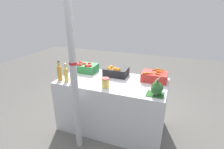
{
  "coord_description": "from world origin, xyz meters",
  "views": [
    {
      "loc": [
        0.86,
        -2.29,
        1.88
      ],
      "look_at": [
        0.0,
        0.0,
        0.93
      ],
      "focal_mm": 28.0,
      "sensor_mm": 36.0,
      "label": 1
    }
  ],
  "objects_px": {
    "juice_bottle_cloudy": "(72,75)",
    "pickle_jar": "(106,83)",
    "orange_crate": "(116,71)",
    "carrot_crate": "(155,76)",
    "sparrow_bird": "(158,80)",
    "juice_bottle_golden": "(66,74)",
    "support_pole": "(74,72)",
    "broccoli_pile": "(157,89)",
    "juice_bottle_amber": "(60,72)",
    "apple_crate": "(86,67)"
  },
  "relations": [
    {
      "from": "carrot_crate",
      "to": "pickle_jar",
      "type": "height_order",
      "value": "carrot_crate"
    },
    {
      "from": "orange_crate",
      "to": "juice_bottle_golden",
      "type": "distance_m",
      "value": 0.78
    },
    {
      "from": "apple_crate",
      "to": "broccoli_pile",
      "type": "xyz_separation_m",
      "value": [
        1.26,
        -0.46,
        0.01
      ]
    },
    {
      "from": "broccoli_pile",
      "to": "juice_bottle_amber",
      "type": "distance_m",
      "value": 1.44
    },
    {
      "from": "apple_crate",
      "to": "juice_bottle_cloudy",
      "type": "xyz_separation_m",
      "value": [
        0.05,
        -0.48,
        0.04
      ]
    },
    {
      "from": "juice_bottle_cloudy",
      "to": "pickle_jar",
      "type": "bearing_deg",
      "value": 0.63
    },
    {
      "from": "juice_bottle_golden",
      "to": "juice_bottle_cloudy",
      "type": "xyz_separation_m",
      "value": [
        0.11,
        -0.0,
        -0.0
      ]
    },
    {
      "from": "juice_bottle_golden",
      "to": "sparrow_bird",
      "type": "relative_size",
      "value": 2.15
    },
    {
      "from": "juice_bottle_amber",
      "to": "juice_bottle_golden",
      "type": "bearing_deg",
      "value": 0.0
    },
    {
      "from": "sparrow_bird",
      "to": "juice_bottle_golden",
      "type": "bearing_deg",
      "value": 110.23
    },
    {
      "from": "carrot_crate",
      "to": "broccoli_pile",
      "type": "xyz_separation_m",
      "value": [
        0.09,
        -0.47,
        0.02
      ]
    },
    {
      "from": "sparrow_bird",
      "to": "pickle_jar",
      "type": "bearing_deg",
      "value": 110.53
    },
    {
      "from": "orange_crate",
      "to": "juice_bottle_golden",
      "type": "relative_size",
      "value": 1.33
    },
    {
      "from": "carrot_crate",
      "to": "sparrow_bird",
      "type": "height_order",
      "value": "sparrow_bird"
    },
    {
      "from": "juice_bottle_amber",
      "to": "apple_crate",
      "type": "bearing_deg",
      "value": 69.59
    },
    {
      "from": "carrot_crate",
      "to": "sparrow_bird",
      "type": "distance_m",
      "value": 0.5
    },
    {
      "from": "orange_crate",
      "to": "carrot_crate",
      "type": "xyz_separation_m",
      "value": [
        0.62,
        0.01,
        -0.01
      ]
    },
    {
      "from": "juice_bottle_amber",
      "to": "sparrow_bird",
      "type": "height_order",
      "value": "juice_bottle_amber"
    },
    {
      "from": "sparrow_bird",
      "to": "support_pole",
      "type": "bearing_deg",
      "value": 127.98
    },
    {
      "from": "support_pole",
      "to": "juice_bottle_amber",
      "type": "relative_size",
      "value": 7.36
    },
    {
      "from": "juice_bottle_golden",
      "to": "sparrow_bird",
      "type": "distance_m",
      "value": 1.33
    },
    {
      "from": "support_pole",
      "to": "sparrow_bird",
      "type": "relative_size",
      "value": 17.2
    },
    {
      "from": "apple_crate",
      "to": "broccoli_pile",
      "type": "relative_size",
      "value": 1.71
    },
    {
      "from": "juice_bottle_cloudy",
      "to": "sparrow_bird",
      "type": "bearing_deg",
      "value": 0.93
    },
    {
      "from": "juice_bottle_cloudy",
      "to": "orange_crate",
      "type": "bearing_deg",
      "value": 43.78
    },
    {
      "from": "carrot_crate",
      "to": "juice_bottle_golden",
      "type": "distance_m",
      "value": 1.33
    },
    {
      "from": "support_pole",
      "to": "juice_bottle_cloudy",
      "type": "relative_size",
      "value": 8.06
    },
    {
      "from": "apple_crate",
      "to": "juice_bottle_cloudy",
      "type": "bearing_deg",
      "value": -84.49
    },
    {
      "from": "juice_bottle_amber",
      "to": "juice_bottle_cloudy",
      "type": "height_order",
      "value": "juice_bottle_amber"
    },
    {
      "from": "orange_crate",
      "to": "pickle_jar",
      "type": "xyz_separation_m",
      "value": [
        0.02,
        -0.48,
        -0.0
      ]
    },
    {
      "from": "juice_bottle_amber",
      "to": "juice_bottle_golden",
      "type": "distance_m",
      "value": 0.12
    },
    {
      "from": "juice_bottle_golden",
      "to": "pickle_jar",
      "type": "relative_size",
      "value": 2.02
    },
    {
      "from": "broccoli_pile",
      "to": "pickle_jar",
      "type": "xyz_separation_m",
      "value": [
        -0.69,
        -0.02,
        -0.02
      ]
    },
    {
      "from": "carrot_crate",
      "to": "broccoli_pile",
      "type": "height_order",
      "value": "broccoli_pile"
    },
    {
      "from": "support_pole",
      "to": "carrot_crate",
      "type": "height_order",
      "value": "support_pole"
    },
    {
      "from": "broccoli_pile",
      "to": "sparrow_bird",
      "type": "height_order",
      "value": "sparrow_bird"
    },
    {
      "from": "apple_crate",
      "to": "carrot_crate",
      "type": "bearing_deg",
      "value": 0.5
    },
    {
      "from": "orange_crate",
      "to": "carrot_crate",
      "type": "relative_size",
      "value": 1.0
    },
    {
      "from": "support_pole",
      "to": "pickle_jar",
      "type": "xyz_separation_m",
      "value": [
        0.29,
        0.32,
        -0.23
      ]
    },
    {
      "from": "support_pole",
      "to": "juice_bottle_cloudy",
      "type": "xyz_separation_m",
      "value": [
        -0.23,
        0.31,
        -0.19
      ]
    },
    {
      "from": "support_pole",
      "to": "juice_bottle_amber",
      "type": "xyz_separation_m",
      "value": [
        -0.46,
        0.31,
        -0.17
      ]
    },
    {
      "from": "orange_crate",
      "to": "carrot_crate",
      "type": "height_order",
      "value": "orange_crate"
    },
    {
      "from": "sparrow_bird",
      "to": "juice_bottle_amber",
      "type": "bearing_deg",
      "value": 110.16
    },
    {
      "from": "carrot_crate",
      "to": "pickle_jar",
      "type": "xyz_separation_m",
      "value": [
        -0.6,
        -0.49,
        0.0
      ]
    },
    {
      "from": "juice_bottle_amber",
      "to": "juice_bottle_golden",
      "type": "height_order",
      "value": "juice_bottle_amber"
    },
    {
      "from": "juice_bottle_cloudy",
      "to": "pickle_jar",
      "type": "distance_m",
      "value": 0.53
    },
    {
      "from": "support_pole",
      "to": "apple_crate",
      "type": "height_order",
      "value": "support_pole"
    },
    {
      "from": "juice_bottle_amber",
      "to": "juice_bottle_cloudy",
      "type": "relative_size",
      "value": 1.1
    },
    {
      "from": "broccoli_pile",
      "to": "juice_bottle_cloudy",
      "type": "relative_size",
      "value": 0.78
    },
    {
      "from": "juice_bottle_amber",
      "to": "carrot_crate",
      "type": "bearing_deg",
      "value": 20.02
    }
  ]
}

